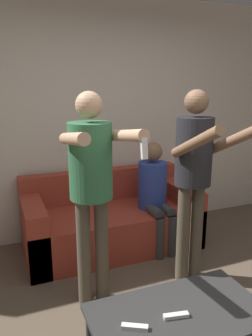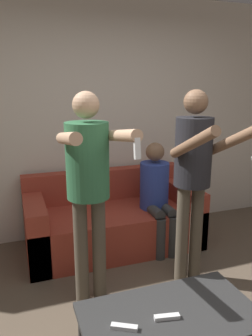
# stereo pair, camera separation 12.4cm
# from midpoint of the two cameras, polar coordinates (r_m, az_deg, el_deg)

# --- Properties ---
(wall_back) EXTENTS (6.40, 0.06, 2.70)m
(wall_back) POSITION_cam_midpoint_polar(r_m,az_deg,el_deg) (3.81, -5.67, 8.45)
(wall_back) COLOR beige
(wall_back) RESTS_ON ground_plane
(couch) EXTENTS (1.84, 0.87, 0.79)m
(couch) POSITION_cam_midpoint_polar(r_m,az_deg,el_deg) (3.64, -3.65, -9.28)
(couch) COLOR #9E3828
(couch) RESTS_ON ground_plane
(person_standing_left) EXTENTS (0.45, 0.73, 1.69)m
(person_standing_left) POSITION_cam_midpoint_polar(r_m,az_deg,el_deg) (2.46, -7.44, -1.53)
(person_standing_left) COLOR brown
(person_standing_left) RESTS_ON ground_plane
(person_standing_right) EXTENTS (0.43, 0.75, 1.70)m
(person_standing_right) POSITION_cam_midpoint_polar(r_m,az_deg,el_deg) (2.81, 10.64, 0.20)
(person_standing_right) COLOR brown
(person_standing_right) RESTS_ON ground_plane
(person_seated) EXTENTS (0.31, 0.53, 1.15)m
(person_seated) POSITION_cam_midpoint_polar(r_m,az_deg,el_deg) (3.50, 4.05, -4.07)
(person_seated) COLOR #383838
(person_seated) RESTS_ON ground_plane
(coffee_table) EXTENTS (1.06, 0.59, 0.42)m
(coffee_table) POSITION_cam_midpoint_polar(r_m,az_deg,el_deg) (2.17, 7.46, -24.44)
(coffee_table) COLOR #2D2D2D
(coffee_table) RESTS_ON ground_plane
(remote_near) EXTENTS (0.15, 0.06, 0.02)m
(remote_near) POSITION_cam_midpoint_polar(r_m,az_deg,el_deg) (2.10, 6.90, -24.20)
(remote_near) COLOR white
(remote_near) RESTS_ON coffee_table
(remote_far) EXTENTS (0.15, 0.10, 0.02)m
(remote_far) POSITION_cam_midpoint_polar(r_m,az_deg,el_deg) (2.02, -0.42, -25.98)
(remote_far) COLOR white
(remote_far) RESTS_ON coffee_table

